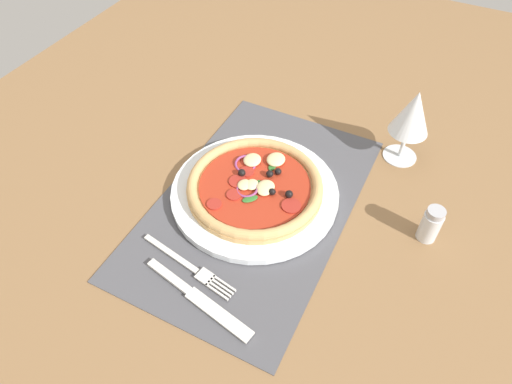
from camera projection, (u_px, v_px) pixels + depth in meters
ground_plane at (255, 209)px, 80.75cm from camera, size 190.00×140.00×2.40cm
placemat at (255, 204)px, 79.71cm from camera, size 50.84×31.33×0.40cm
plate at (255, 193)px, 80.28cm from camera, size 29.43×29.43×1.35cm
pizza at (255, 185)px, 79.02cm from camera, size 23.72×23.72×2.66cm
fork at (192, 268)px, 70.36cm from camera, size 4.66×17.98×0.44cm
knife at (198, 299)px, 66.79cm from camera, size 5.65×19.92×0.62cm
wine_glass at (413, 115)px, 80.57cm from camera, size 7.20×7.20×14.90cm
pepper_shaker at (431, 224)px, 72.75cm from camera, size 3.20×3.20×6.70cm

